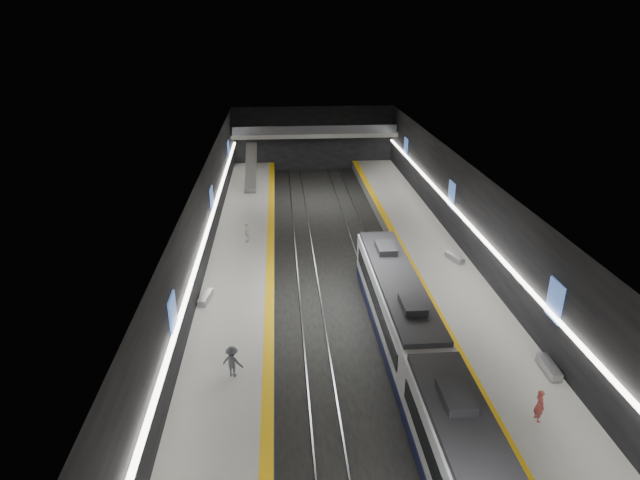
{
  "coord_description": "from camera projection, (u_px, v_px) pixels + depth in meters",
  "views": [
    {
      "loc": [
        -4.37,
        -31.65,
        18.46
      ],
      "look_at": [
        -1.39,
        6.56,
        2.2
      ],
      "focal_mm": 30.0,
      "sensor_mm": 36.0,
      "label": 1
    }
  ],
  "objects": [
    {
      "name": "ground",
      "position": [
        348.0,
        306.0,
        36.57
      ],
      "size": [
        70.0,
        70.0,
        0.0
      ],
      "primitive_type": "plane",
      "color": "black",
      "rests_on": "ground"
    },
    {
      "name": "ceiling",
      "position": [
        350.0,
        195.0,
        33.44
      ],
      "size": [
        20.0,
        70.0,
        0.04
      ],
      "primitive_type": "cube",
      "rotation": [
        3.14,
        0.0,
        0.0
      ],
      "color": "beige",
      "rests_on": "wall_left"
    },
    {
      "name": "wall_left",
      "position": [
        194.0,
        258.0,
        34.29
      ],
      "size": [
        0.04,
        70.0,
        8.0
      ],
      "primitive_type": "cube",
      "color": "black",
      "rests_on": "ground"
    },
    {
      "name": "wall_right",
      "position": [
        497.0,
        248.0,
        35.72
      ],
      "size": [
        0.04,
        70.0,
        8.0
      ],
      "primitive_type": "cube",
      "color": "black",
      "rests_on": "ground"
    },
    {
      "name": "wall_back",
      "position": [
        313.0,
        139.0,
        67.13
      ],
      "size": [
        20.0,
        0.04,
        8.0
      ],
      "primitive_type": "cube",
      "color": "black",
      "rests_on": "ground"
    },
    {
      "name": "platform_left",
      "position": [
        237.0,
        304.0,
        35.84
      ],
      "size": [
        5.0,
        70.0,
        1.0
      ],
      "primitive_type": "cube",
      "color": "slate",
      "rests_on": "ground"
    },
    {
      "name": "tile_surface_left",
      "position": [
        236.0,
        297.0,
        35.64
      ],
      "size": [
        5.0,
        70.0,
        0.02
      ],
      "primitive_type": "cube",
      "color": "#9D9D98",
      "rests_on": "platform_left"
    },
    {
      "name": "tactile_strip_left",
      "position": [
        270.0,
        296.0,
        35.79
      ],
      "size": [
        0.6,
        70.0,
        0.02
      ],
      "primitive_type": "cube",
      "color": "#EBAD0C",
      "rests_on": "platform_left"
    },
    {
      "name": "platform_right",
      "position": [
        455.0,
        296.0,
        36.91
      ],
      "size": [
        5.0,
        70.0,
        1.0
      ],
      "primitive_type": "cube",
      "color": "slate",
      "rests_on": "ground"
    },
    {
      "name": "tile_surface_right",
      "position": [
        456.0,
        289.0,
        36.71
      ],
      "size": [
        5.0,
        70.0,
        0.02
      ],
      "primitive_type": "cube",
      "color": "#9D9D98",
      "rests_on": "platform_right"
    },
    {
      "name": "tactile_strip_right",
      "position": [
        425.0,
        290.0,
        36.55
      ],
      "size": [
        0.6,
        70.0,
        0.02
      ],
      "primitive_type": "cube",
      "color": "#EBAD0C",
      "rests_on": "platform_right"
    },
    {
      "name": "rails",
      "position": [
        348.0,
        305.0,
        36.55
      ],
      "size": [
        6.52,
        70.0,
        0.12
      ],
      "color": "gray",
      "rests_on": "ground"
    },
    {
      "name": "train",
      "position": [
        428.0,
        378.0,
        25.83
      ],
      "size": [
        2.69,
        30.04,
        3.6
      ],
      "color": "#0F1338",
      "rests_on": "ground"
    },
    {
      "name": "ad_posters",
      "position": [
        347.0,
        240.0,
        35.73
      ],
      "size": [
        19.94,
        53.5,
        2.2
      ],
      "color": "#3E63BA",
      "rests_on": "wall_left"
    },
    {
      "name": "cove_light_left",
      "position": [
        198.0,
        261.0,
        34.38
      ],
      "size": [
        0.25,
        68.6,
        0.12
      ],
      "primitive_type": "cube",
      "color": "white",
      "rests_on": "wall_left"
    },
    {
      "name": "cove_light_right",
      "position": [
        494.0,
        251.0,
        35.79
      ],
      "size": [
        0.25,
        68.6,
        0.12
      ],
      "primitive_type": "cube",
      "color": "white",
      "rests_on": "wall_right"
    },
    {
      "name": "mezzanine_bridge",
      "position": [
        315.0,
        134.0,
        64.82
      ],
      "size": [
        20.0,
        3.0,
        1.5
      ],
      "color": "gray",
      "rests_on": "wall_left"
    },
    {
      "name": "escalator",
      "position": [
        251.0,
        167.0,
        58.76
      ],
      "size": [
        1.2,
        7.5,
        3.92
      ],
      "primitive_type": "cube",
      "rotation": [
        0.44,
        0.0,
        0.0
      ],
      "color": "#99999E",
      "rests_on": "platform_left"
    },
    {
      "name": "bench_left_far",
      "position": [
        205.0,
        298.0,
        35.14
      ],
      "size": [
        0.86,
        1.95,
        0.46
      ],
      "primitive_type": "cube",
      "rotation": [
        0.0,
        0.0,
        -0.18
      ],
      "color": "#99999E",
      "rests_on": "platform_left"
    },
    {
      "name": "bench_right_near",
      "position": [
        549.0,
        367.0,
        28.18
      ],
      "size": [
        0.63,
        2.07,
        0.5
      ],
      "primitive_type": "cube",
      "rotation": [
        0.0,
        0.0,
        -0.03
      ],
      "color": "#99999E",
      "rests_on": "platform_right"
    },
    {
      "name": "bench_right_far",
      "position": [
        454.0,
        258.0,
        40.91
      ],
      "size": [
        1.1,
        1.94,
        0.46
      ],
      "primitive_type": "cube",
      "rotation": [
        0.0,
        0.0,
        0.34
      ],
      "color": "#99999E",
      "rests_on": "platform_right"
    },
    {
      "name": "passenger_right_a",
      "position": [
        539.0,
        406.0,
        24.58
      ],
      "size": [
        0.43,
        0.63,
        1.66
      ],
      "primitive_type": "imported",
      "rotation": [
        0.0,
        0.0,
        1.63
      ],
      "color": "#BA4A45",
      "rests_on": "platform_right"
    },
    {
      "name": "passenger_left_a",
      "position": [
        247.0,
        233.0,
        44.06
      ],
      "size": [
        0.63,
        1.02,
        1.63
      ],
      "primitive_type": "imported",
      "rotation": [
        0.0,
        0.0,
        -1.83
      ],
      "color": "silver",
      "rests_on": "platform_left"
    },
    {
      "name": "passenger_left_b",
      "position": [
        232.0,
        362.0,
        27.59
      ],
      "size": [
        1.3,
        1.03,
        1.75
      ],
      "primitive_type": "imported",
      "rotation": [
        0.0,
        0.0,
        2.76
      ],
      "color": "#45464D",
      "rests_on": "platform_left"
    }
  ]
}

